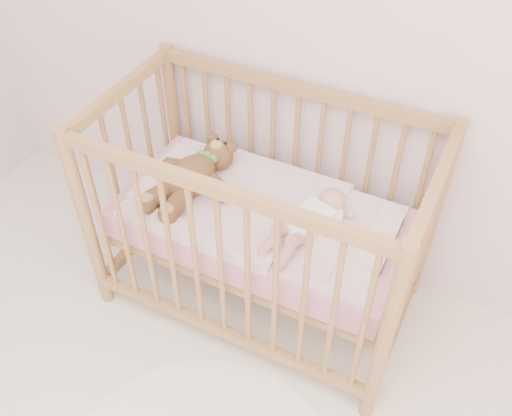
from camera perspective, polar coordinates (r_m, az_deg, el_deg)
The scene contains 6 objects.
wall_back at distance 2.20m, azimuth 11.39°, elevation 19.56°, with size 4.00×0.02×2.70m, color silver.
crib at distance 2.43m, azimuth 0.53°, elevation -1.33°, with size 1.36×0.76×1.00m, color #A58246, non-canonical shape.
mattress at distance 2.44m, azimuth 0.52°, elevation -1.58°, with size 1.22×0.62×0.13m, color pink.
blanket at distance 2.39m, azimuth 0.53°, elevation -0.31°, with size 1.10×0.58×0.06m, color #D5929B, non-canonical shape.
baby at distance 2.26m, azimuth 5.46°, elevation -1.00°, with size 0.24×0.50×0.12m, color white, non-canonical shape.
teddy_bear at distance 2.44m, azimuth -6.54°, elevation 3.20°, with size 0.39×0.55×0.15m, color brown, non-canonical shape.
Camera 1 is at (0.52, 0.04, 2.21)m, focal length 40.00 mm.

